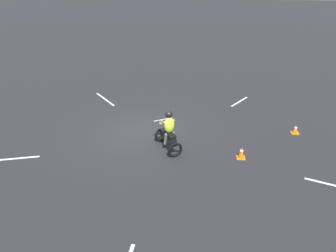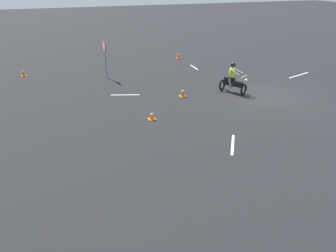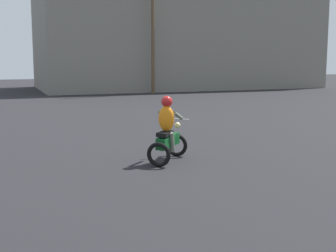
{
  "view_description": "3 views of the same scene",
  "coord_description": "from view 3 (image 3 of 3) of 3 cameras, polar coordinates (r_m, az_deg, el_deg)",
  "views": [
    {
      "loc": [
        12.3,
        2.55,
        6.54
      ],
      "look_at": [
        1.25,
        1.28,
        1.0
      ],
      "focal_mm": 35.0,
      "sensor_mm": 36.0,
      "label": 1
    },
    {
      "loc": [
        -13.3,
        10.65,
        5.74
      ],
      "look_at": [
        -3.44,
        6.84,
        0.9
      ],
      "focal_mm": 35.0,
      "sensor_mm": 36.0,
      "label": 2
    },
    {
      "loc": [
        -12.22,
        1.64,
        2.6
      ],
      "look_at": [
        -8.12,
        12.4,
        0.9
      ],
      "focal_mm": 50.0,
      "sensor_mm": 36.0,
      "label": 3
    }
  ],
  "objects": [
    {
      "name": "building_backdrop",
      "position": [
        40.88,
        1.14,
        10.55
      ],
      "size": [
        23.2,
        10.46,
        8.29
      ],
      "primitive_type": "cube",
      "color": "gray",
      "rests_on": "ground"
    },
    {
      "name": "motorcycle_rider_background",
      "position": [
        11.63,
        -0.06,
        -0.87
      ],
      "size": [
        1.37,
        1.45,
        1.66
      ],
      "rotation": [
        0.0,
        0.0,
        5.57
      ],
      "color": "black",
      "rests_on": "ground"
    },
    {
      "name": "utility_pole_far",
      "position": [
        33.81,
        -1.87,
        12.37
      ],
      "size": [
        0.24,
        0.24,
        9.9
      ],
      "primitive_type": "cylinder",
      "color": "brown",
      "rests_on": "ground"
    }
  ]
}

